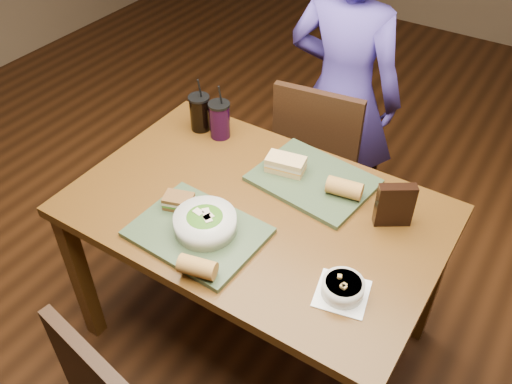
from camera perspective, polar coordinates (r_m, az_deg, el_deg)
ground at (r=2.49m, az=0.00°, el=-14.39°), size 6.00×6.00×0.00m
dining_table at (r=1.98m, az=0.00°, el=-3.50°), size 1.30×0.85×0.75m
chair_far at (r=2.56m, az=7.00°, el=3.54°), size 0.44×0.45×0.91m
diner at (r=2.55m, az=9.12°, el=10.02°), size 0.57×0.39×1.50m
tray_near at (r=1.82m, az=-6.13°, el=-4.22°), size 0.43×0.34×0.02m
tray_far at (r=2.02m, az=6.02°, el=1.25°), size 0.46×0.37×0.02m
salad_bowl at (r=1.79m, az=-5.38°, el=-3.18°), size 0.21×0.21×0.07m
soup_bowl at (r=1.65m, az=9.13°, el=-9.93°), size 0.18×0.18×0.06m
sandwich_near at (r=1.89m, az=-8.14°, el=-0.98°), size 0.12×0.10×0.05m
sandwich_far at (r=2.03m, az=3.14°, el=2.94°), size 0.16×0.10×0.06m
baguette_near at (r=1.67m, az=-6.19°, el=-7.85°), size 0.13×0.08×0.06m
baguette_far at (r=1.94m, az=9.30°, el=0.41°), size 0.14×0.08×0.06m
cup_cola at (r=2.27m, az=-5.93°, el=8.32°), size 0.09×0.09×0.24m
cup_berry at (r=2.22m, az=-3.84°, el=7.60°), size 0.09×0.09×0.24m
chip_bag at (r=1.86m, az=14.39°, el=-1.35°), size 0.13×0.10×0.16m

